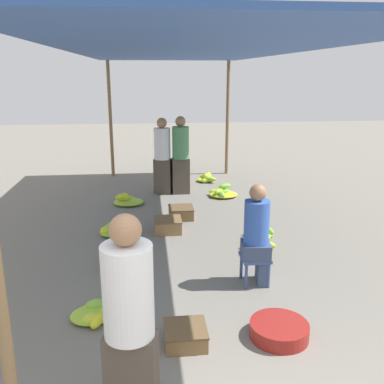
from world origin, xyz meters
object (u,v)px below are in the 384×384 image
Objects in this scene: basin_black at (279,330)px; vendor_seated at (257,234)px; vendor_foreground at (129,323)px; banana_pile_right_0 at (257,244)px; banana_pile_left_1 at (113,259)px; stool at (255,261)px; crate_mid at (168,225)px; banana_pile_left_0 at (94,314)px; banana_pile_left_2 at (116,231)px; crate_far at (181,213)px; banana_pile_right_1 at (260,232)px; banana_pile_right_3 at (207,178)px; banana_pile_left_3 at (128,201)px; shopper_walking_mid at (181,154)px; crate_near at (185,335)px; shopper_walking_far at (162,155)px; banana_pile_right_2 at (222,193)px.

vendor_seated is at bearing 87.38° from basin_black.
vendor_foreground is 3.58m from banana_pile_right_0.
banana_pile_left_1 is (-1.78, 0.69, -0.55)m from vendor_seated.
stool reaches higher than crate_mid.
banana_pile_right_0 is at bearing 36.48° from banana_pile_left_0.
banana_pile_left_2 is 1.28× the size of crate_far.
banana_pile_left_0 is at bearing -137.84° from banana_pile_right_1.
vendor_foreground is at bearing -145.95° from basin_black.
banana_pile_right_3 is at bearing 88.55° from basin_black.
banana_pile_right_3 is (1.92, 3.29, 0.01)m from banana_pile_left_2.
vendor_foreground is 2.57m from stool.
shopper_walking_mid reaches higher than banana_pile_left_3.
banana_pile_left_1 is at bearing -124.03° from crate_mid.
crate_far is at bearing 86.00° from crate_near.
vendor_seated is (0.02, 0.00, 0.35)m from stool.
shopper_walking_far is at bearing 99.80° from basin_black.
banana_pile_left_3 is (0.13, 1.68, -0.00)m from banana_pile_left_2.
banana_pile_left_1 reaches higher than banana_pile_right_3.
banana_pile_left_0 is at bearing -100.90° from shopper_walking_far.
banana_pile_left_1 is 3.72m from banana_pile_right_2.
banana_pile_right_1 is 0.34× the size of shopper_walking_mid.
banana_pile_right_2 is at bearing 85.90° from stool.
banana_pile_right_0 is 4.08m from banana_pile_right_3.
banana_pile_left_0 is 1.02× the size of banana_pile_right_1.
banana_pile_right_3 reaches higher than banana_pile_left_2.
banana_pile_left_1 is 3.73m from shopper_walking_mid.
banana_pile_right_0 is 0.55m from banana_pile_right_1.
crate_far is at bearing -94.61° from shopper_walking_mid.
banana_pile_right_2 is at bearing 44.22° from banana_pile_left_2.
crate_mid is (-1.26, 0.89, 0.03)m from banana_pile_right_0.
vendor_foreground is 2.64× the size of banana_pile_right_2.
banana_pile_left_1 reaches higher than basin_black.
banana_pile_right_3 is at bearing 59.68° from banana_pile_left_2.
shopper_walking_far reaches higher than banana_pile_right_2.
vendor_foreground reaches higher than banana_pile_left_1.
crate_far is at bearing 67.35° from crate_mid.
banana_pile_right_0 is at bearing -74.70° from shopper_walking_mid.
banana_pile_right_2 is (-0.19, 2.29, -0.00)m from banana_pile_right_1.
banana_pile_left_2 is 0.84m from crate_mid.
banana_pile_right_0 is (2.09, -0.79, 0.01)m from banana_pile_left_2.
stool is 2.54m from banana_pile_left_2.
banana_pile_right_0 is at bearing 73.56° from stool.
banana_pile_right_0 is at bearing 60.69° from vendor_foreground.
shopper_walking_mid reaches higher than banana_pile_right_2.
stool is at bearing -107.18° from banana_pile_right_1.
basin_black is 3.14m from crate_mid.
stool is 0.61× the size of banana_pile_left_3.
crate_far is (0.25, 3.64, 0.02)m from crate_near.
crate_mid is at bearing 6.37° from banana_pile_left_2.
shopper_walking_far is (0.47, 6.24, -0.01)m from vendor_foreground.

